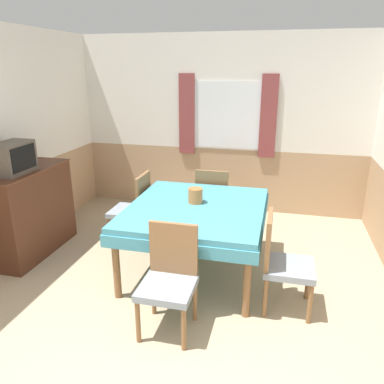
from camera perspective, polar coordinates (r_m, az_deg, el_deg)
wall_back at (r=5.68m, az=4.40°, el=10.13°), size 4.67×0.09×2.60m
wall_left at (r=4.81m, az=-26.55°, el=6.63°), size 0.05×4.25×2.60m
dining_table at (r=3.96m, az=0.65°, el=-3.50°), size 1.43×1.57×0.75m
chair_right_near at (r=3.51m, az=13.52°, el=-10.04°), size 0.44×0.44×0.91m
chair_left_far at (r=4.70m, az=-8.81°, el=-2.26°), size 0.44×0.44×0.91m
chair_head_near at (r=3.19m, az=-3.45°, el=-12.69°), size 0.44×0.44×0.91m
chair_head_window at (r=4.91m, az=3.24°, el=-1.15°), size 0.44×0.44×0.91m
sideboard at (r=4.78m, az=-23.39°, el=-2.70°), size 0.46×1.16×1.03m
tv at (r=4.47m, az=-25.68°, el=4.70°), size 0.29×0.47×0.34m
vase at (r=3.99m, az=0.52°, el=-0.54°), size 0.15×0.15×0.16m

